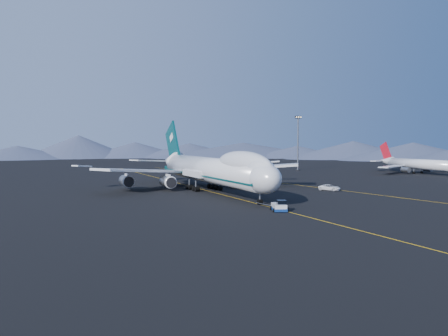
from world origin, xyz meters
name	(u,v)px	position (x,y,z in m)	size (l,w,h in m)	color
ground	(212,192)	(0.00, 0.00, 0.00)	(500.00, 500.00, 0.00)	black
taxiway_line_main	(212,192)	(0.00, 0.00, 0.01)	(0.25, 220.00, 0.01)	#D69C0C
taxiway_line_side	(291,184)	(30.00, 10.00, 0.01)	(0.25, 200.00, 0.01)	#D69C0C
boeing_747	(212,169)	(0.00, 0.03, 5.81)	(59.62, 72.43, 19.37)	silver
pushback_tug	(279,207)	(-0.91, -35.99, 0.66)	(3.95, 5.38, 2.11)	silver
second_jet	(419,164)	(98.21, 27.49, 3.71)	(38.14, 43.09, 12.26)	silver
service_van	(330,187)	(30.00, -9.34, 0.79)	(2.63, 5.70, 1.58)	white
floodlight_mast	(298,143)	(66.47, 64.17, 11.79)	(2.88, 2.16, 23.27)	black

